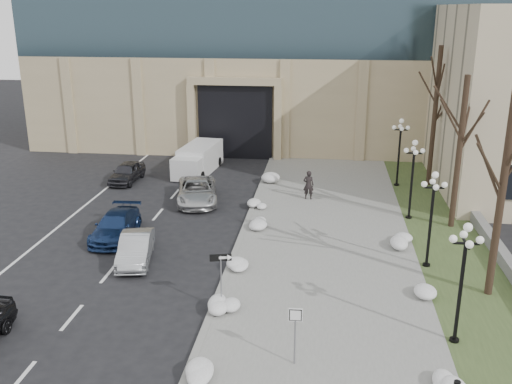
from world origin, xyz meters
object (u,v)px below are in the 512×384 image
car_d (197,191)px  pedestrian (309,185)px  lamppost_b (432,207)px  box_truck (198,160)px  keep_sign (295,324)px  car_b (136,248)px  car_e (127,172)px  one_way_sign (225,264)px  car_c (116,226)px  lamppost_d (400,143)px  lamppost_a (463,268)px  lamppost_c (413,169)px

car_d → pedestrian: size_ratio=2.81×
lamppost_b → box_truck: bearing=133.9°
car_d → keep_sign: size_ratio=2.33×
car_b → keep_sign: size_ratio=1.82×
car_e → box_truck: bearing=37.1°
one_way_sign → keep_sign: size_ratio=1.09×
car_c → lamppost_d: size_ratio=0.98×
car_d → car_b: bearing=-108.7°
box_truck → lamppost_b: lamppost_b is taller
lamppost_b → lamppost_d: size_ratio=1.00×
car_c → box_truck: 13.33m
car_e → lamppost_a: (18.90, -18.37, 2.38)m
lamppost_a → lamppost_c: 13.00m
lamppost_a → lamppost_b: same height
car_c → keep_sign: bearing=-48.2°
car_c → lamppost_c: (15.98, 4.74, 2.40)m
car_d → keep_sign: keep_sign is taller
car_c → pedestrian: (10.02, 7.47, 0.38)m
one_way_sign → car_d: bearing=94.3°
pedestrian → one_way_sign: one_way_sign is taller
car_e → box_truck: (4.46, 3.12, 0.26)m
car_b → lamppost_a: lamppost_a is taller
car_b → pedestrian: (7.99, 10.25, 0.38)m
pedestrian → lamppost_a: (5.96, -15.73, 2.02)m
box_truck → lamppost_a: 25.98m
lamppost_c → lamppost_d: bearing=90.0°
lamppost_b → lamppost_c: size_ratio=1.00×
pedestrian → keep_sign: 17.90m
keep_sign → lamppost_d: size_ratio=0.47×
car_b → lamppost_d: lamppost_d is taller
box_truck → lamppost_a: size_ratio=1.33×
car_e → lamppost_c: (18.90, -5.37, 2.38)m
lamppost_b → pedestrian: bearing=122.8°
one_way_sign → lamppost_b: bearing=16.8°
lamppost_d → car_e: bearing=-176.6°
car_c → keep_sign: 14.62m
lamppost_a → lamppost_c: same height
keep_sign → lamppost_b: lamppost_b is taller
car_b → lamppost_d: size_ratio=0.86×
car_e → box_truck: 5.45m
box_truck → keep_sign: 25.20m
car_c → lamppost_a: bearing=-30.0°
keep_sign → lamppost_a: 6.32m
car_d → lamppost_a: 19.68m
lamppost_a → car_e: bearing=135.8°
car_d → car_c: bearing=-128.0°
lamppost_a → lamppost_c: (0.00, 13.00, 0.00)m
car_b → car_d: 9.19m
pedestrian → car_e: bearing=-6.9°
car_e → lamppost_b: 22.44m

